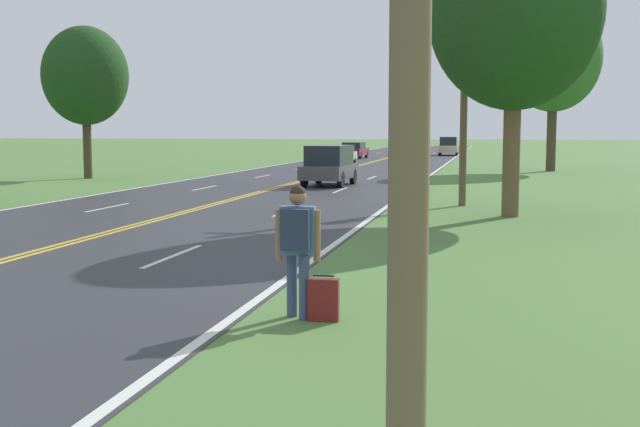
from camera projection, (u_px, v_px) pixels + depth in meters
name	position (u px, v px, depth m)	size (l,w,h in m)	color
hitchhiker_person	(297.00, 238.00, 10.73)	(0.61, 0.44, 1.81)	#38476B
suitcase	(324.00, 300.00, 10.70)	(0.42, 0.20, 0.62)	maroon
fire_hydrant	(418.00, 212.00, 20.62)	(0.47, 0.31, 0.84)	red
traffic_sign	(410.00, 151.00, 24.06)	(0.60, 0.10, 2.51)	gray
utility_pole_midground	(464.00, 94.00, 26.52)	(1.80, 0.24, 7.17)	brown
tree_left_verge	(554.00, 58.00, 48.40)	(5.69, 5.69, 10.16)	#473828
tree_right_cluster	(85.00, 76.00, 41.39)	(4.42, 4.42, 7.86)	#473828
tree_far_back	(515.00, 11.00, 22.94)	(4.98, 4.98, 8.82)	brown
car_dark_grey_suv_nearest	(329.00, 165.00, 36.40)	(2.04, 4.14, 1.83)	black
car_white_hatchback_approaching	(340.00, 154.00, 59.67)	(1.95, 4.31, 1.36)	black
car_maroon_sedan_mid_near	(354.00, 150.00, 70.74)	(2.02, 4.44, 1.42)	black
car_champagne_van_mid_far	(448.00, 146.00, 79.18)	(1.95, 4.64, 1.82)	black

